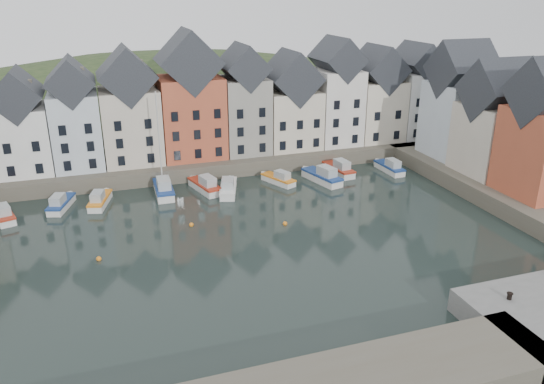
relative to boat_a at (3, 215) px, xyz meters
name	(u,v)px	position (x,y,z in m)	size (l,w,h in m)	color
ground	(246,252)	(24.01, -16.49, -0.65)	(260.00, 260.00, 0.00)	black
far_quay	(191,158)	(24.01, 13.51, 0.35)	(90.00, 16.00, 2.00)	#544E40
right_quay	(523,191)	(61.01, -13.49, 0.35)	(14.00, 54.00, 2.00)	#544E40
hillside	(173,210)	(24.02, 39.51, -18.61)	(153.60, 70.40, 64.00)	#1F3319
far_terrace	(213,107)	(27.22, 11.51, 8.23)	(72.37, 8.16, 17.78)	beige
right_terrace	(498,121)	(60.01, -8.42, 8.26)	(8.30, 24.25, 16.36)	silver
mooring_buoys	(196,235)	(20.01, -11.16, -0.50)	(20.50, 5.50, 0.50)	orange
boat_a	(3,215)	(0.00, 0.00, 0.00)	(3.40, 5.95, 2.18)	silver
boat_b	(61,204)	(6.09, 1.37, -0.01)	(3.34, 5.89, 2.16)	silver
boat_c	(100,200)	(10.55, 1.02, 0.00)	(3.20, 5.94, 2.18)	silver
boat_d	(164,188)	(18.43, 2.20, 0.21)	(2.35, 7.02, 13.31)	silver
boat_e	(205,186)	(23.74, 1.69, 0.08)	(3.53, 6.65, 2.44)	silver
boat_f	(228,188)	(26.37, -0.03, 0.07)	(3.72, 6.62, 2.43)	silver
boat_g	(279,179)	(33.78, 1.34, -0.04)	(3.71, 5.58, 2.06)	silver
boat_h	(323,177)	(39.62, 0.00, 0.13)	(3.76, 7.13, 2.62)	silver
boat_i	(339,169)	(43.16, 2.43, 0.08)	(2.64, 6.52, 2.44)	silver
boat_j	(390,168)	(50.50, 0.87, 0.01)	(2.04, 5.85, 2.22)	silver
mooring_bollard	(510,296)	(40.43, -34.28, 1.66)	(0.48, 0.48, 0.56)	black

